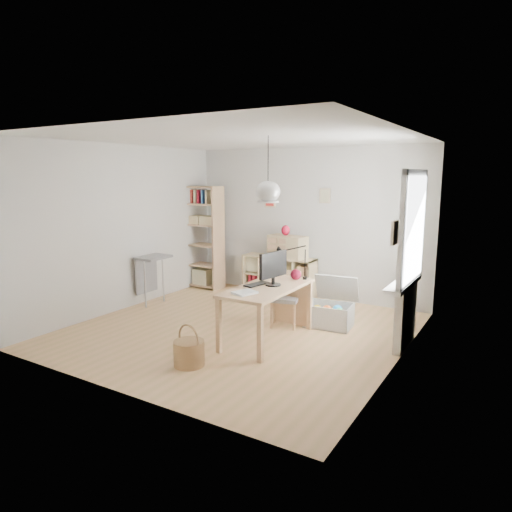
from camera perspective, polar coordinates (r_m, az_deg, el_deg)
The scene contains 20 objects.
ground at distance 6.69m, azimuth -2.09°, elevation -9.20°, with size 4.50×4.50×0.00m, color tan.
room_shell at distance 5.90m, azimuth 1.50°, elevation 8.06°, with size 4.50×4.50×4.50m.
window_unit at distance 6.05m, azimuth 19.10°, elevation 3.27°, with size 0.07×1.16×1.46m.
radiator at distance 6.28m, azimuth 18.18°, elevation -7.17°, with size 0.10×0.80×0.80m, color silver.
windowsill at distance 6.18m, azimuth 17.95°, elevation -3.30°, with size 0.22×1.20×0.06m, color white.
desk at distance 6.10m, azimuth 1.44°, elevation -4.66°, with size 0.70×1.50×0.75m.
cube_shelf at distance 8.56m, azimuth 2.87°, elevation -2.81°, with size 1.40×0.38×0.72m.
tall_bookshelf at distance 9.03m, azimuth -6.72°, elevation 2.90°, with size 0.80×0.38×2.00m.
side_table at distance 8.02m, azimuth -13.01°, elevation -1.25°, with size 0.40×0.55×0.85m.
chair at distance 6.79m, azimuth 3.76°, elevation -4.89°, with size 0.48×0.48×0.80m.
wicker_basket at distance 5.52m, azimuth -8.37°, elevation -11.80°, with size 0.37×0.36×0.50m.
storage_chest at distance 6.90m, azimuth 9.32°, elevation -6.70°, with size 0.74×0.81×0.71m.
monitor at distance 6.07m, azimuth 2.17°, elevation -1.36°, with size 0.21×0.52×0.45m.
keyboard at distance 6.15m, azimuth 0.07°, elevation -3.55°, with size 0.14×0.38×0.02m, color black.
task_lamp at distance 6.49m, azimuth 4.27°, elevation -0.13°, with size 0.43×0.16×0.46m.
yarn_ball at distance 6.45m, azimuth 5.00°, elevation -2.32°, with size 0.15×0.15×0.15m, color #4B0A1B.
paper_tray at distance 5.70m, azimuth -1.43°, elevation -4.60°, with size 0.22×0.27×0.03m, color white.
drawer_chest at distance 8.32m, azimuth 3.96°, elevation 1.17°, with size 0.71×0.32×0.41m, color beige.
red_vase at distance 8.30m, azimuth 3.72°, elevation 3.23°, with size 0.16×0.16×0.19m, color maroon.
potted_plant at distance 6.43m, azimuth 18.46°, elevation -1.17°, with size 0.28×0.24×0.31m, color #276526.
Camera 1 is at (3.46, -5.28, 2.21)m, focal length 32.00 mm.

